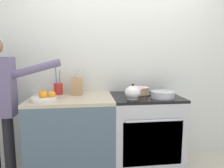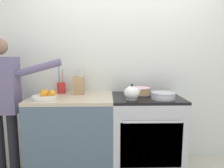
# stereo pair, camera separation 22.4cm
# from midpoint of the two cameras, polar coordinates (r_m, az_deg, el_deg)

# --- Properties ---
(wall_back) EXTENTS (8.00, 0.04, 2.60)m
(wall_back) POSITION_cam_midpoint_polar(r_m,az_deg,el_deg) (2.61, 6.01, 6.17)
(wall_back) COLOR silver
(wall_back) RESTS_ON ground_plane
(counter_cabinet) EXTENTS (0.93, 0.64, 0.92)m
(counter_cabinet) POSITION_cam_midpoint_polar(r_m,az_deg,el_deg) (2.45, -8.44, -14.23)
(counter_cabinet) COLOR #4C6070
(counter_cabinet) RESTS_ON ground_plane
(stove_range) EXTENTS (0.79, 0.67, 0.92)m
(stove_range) POSITION_cam_midpoint_polar(r_m,az_deg,el_deg) (2.49, 12.22, -13.93)
(stove_range) COLOR #B7BABF
(stove_range) RESTS_ON ground_plane
(layer_cake) EXTENTS (0.27, 0.27, 0.09)m
(layer_cake) POSITION_cam_midpoint_polar(r_m,az_deg,el_deg) (2.42, 10.96, -2.12)
(layer_cake) COLOR #4C4C51
(layer_cake) RESTS_ON stove_range
(tea_kettle) EXTENTS (0.21, 0.17, 0.17)m
(tea_kettle) POSITION_cam_midpoint_polar(r_m,az_deg,el_deg) (2.15, 8.74, -2.56)
(tea_kettle) COLOR white
(tea_kettle) RESTS_ON stove_range
(mixing_bowl) EXTENTS (0.27, 0.27, 0.08)m
(mixing_bowl) POSITION_cam_midpoint_polar(r_m,az_deg,el_deg) (2.25, 17.19, -3.18)
(mixing_bowl) COLOR #B7BABF
(mixing_bowl) RESTS_ON stove_range
(knife_block) EXTENTS (0.12, 0.13, 0.31)m
(knife_block) POSITION_cam_midpoint_polar(r_m,az_deg,el_deg) (2.44, -6.89, -0.30)
(knife_block) COLOR tan
(knife_block) RESTS_ON counter_cabinet
(utensil_crock) EXTENTS (0.10, 0.10, 0.34)m
(utensil_crock) POSITION_cam_midpoint_polar(r_m,az_deg,el_deg) (2.53, -11.86, -0.94)
(utensil_crock) COLOR red
(utensil_crock) RESTS_ON counter_cabinet
(fruit_bowl) EXTENTS (0.26, 0.26, 0.11)m
(fruit_bowl) POSITION_cam_midpoint_polar(r_m,az_deg,el_deg) (2.23, -15.86, -3.22)
(fruit_bowl) COLOR silver
(fruit_bowl) RESTS_ON counter_cabinet
(person_baker) EXTENTS (0.91, 0.20, 1.57)m
(person_baker) POSITION_cam_midpoint_polar(r_m,az_deg,el_deg) (2.45, -26.35, -3.31)
(person_baker) COLOR black
(person_baker) RESTS_ON ground_plane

